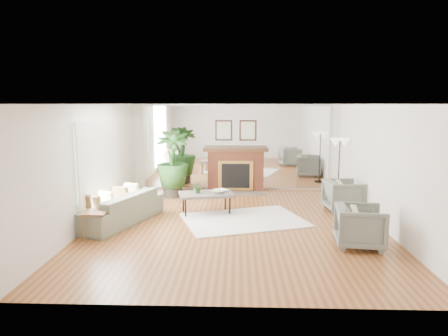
{
  "coord_description": "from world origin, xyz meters",
  "views": [
    {
      "loc": [
        0.06,
        -8.14,
        2.5
      ],
      "look_at": [
        -0.25,
        0.6,
        1.1
      ],
      "focal_mm": 32.0,
      "sensor_mm": 36.0,
      "label": 1
    }
  ],
  "objects_px": {
    "armchair_front": "(360,226)",
    "side_table": "(95,216)",
    "potted_ficus": "(172,161)",
    "sofa": "(119,208)",
    "coffee_table": "(206,195)",
    "armchair_back": "(343,195)",
    "floor_lamp": "(340,148)",
    "fireplace": "(236,168)"
  },
  "relations": [
    {
      "from": "floor_lamp",
      "to": "sofa",
      "type": "bearing_deg",
      "value": -156.39
    },
    {
      "from": "armchair_back",
      "to": "coffee_table",
      "type": "bearing_deg",
      "value": 90.3
    },
    {
      "from": "floor_lamp",
      "to": "armchair_back",
      "type": "bearing_deg",
      "value": -97.67
    },
    {
      "from": "coffee_table",
      "to": "floor_lamp",
      "type": "bearing_deg",
      "value": 23.07
    },
    {
      "from": "armchair_back",
      "to": "armchair_front",
      "type": "distance_m",
      "value": 2.46
    },
    {
      "from": "armchair_front",
      "to": "floor_lamp",
      "type": "bearing_deg",
      "value": -0.48
    },
    {
      "from": "side_table",
      "to": "armchair_front",
      "type": "bearing_deg",
      "value": -3.85
    },
    {
      "from": "fireplace",
      "to": "coffee_table",
      "type": "bearing_deg",
      "value": -105.11
    },
    {
      "from": "potted_ficus",
      "to": "sofa",
      "type": "bearing_deg",
      "value": -106.3
    },
    {
      "from": "armchair_back",
      "to": "side_table",
      "type": "distance_m",
      "value": 5.59
    },
    {
      "from": "armchair_front",
      "to": "fireplace",
      "type": "bearing_deg",
      "value": 33.27
    },
    {
      "from": "sofa",
      "to": "armchair_front",
      "type": "height_order",
      "value": "armchair_front"
    },
    {
      "from": "coffee_table",
      "to": "potted_ficus",
      "type": "bearing_deg",
      "value": 121.58
    },
    {
      "from": "fireplace",
      "to": "coffee_table",
      "type": "height_order",
      "value": "fireplace"
    },
    {
      "from": "coffee_table",
      "to": "armchair_back",
      "type": "bearing_deg",
      "value": 6.2
    },
    {
      "from": "fireplace",
      "to": "armchair_front",
      "type": "distance_m",
      "value": 5.07
    },
    {
      "from": "fireplace",
      "to": "floor_lamp",
      "type": "relative_size",
      "value": 1.26
    },
    {
      "from": "coffee_table",
      "to": "floor_lamp",
      "type": "xyz_separation_m",
      "value": [
        3.36,
        1.43,
        0.95
      ]
    },
    {
      "from": "armchair_back",
      "to": "side_table",
      "type": "xyz_separation_m",
      "value": [
        -5.18,
        -2.11,
        0.06
      ]
    },
    {
      "from": "fireplace",
      "to": "armchair_back",
      "type": "height_order",
      "value": "fireplace"
    },
    {
      "from": "fireplace",
      "to": "sofa",
      "type": "bearing_deg",
      "value": -126.75
    },
    {
      "from": "armchair_back",
      "to": "potted_ficus",
      "type": "bearing_deg",
      "value": 66.49
    },
    {
      "from": "coffee_table",
      "to": "sofa",
      "type": "height_order",
      "value": "sofa"
    },
    {
      "from": "sofa",
      "to": "armchair_back",
      "type": "distance_m",
      "value": 5.14
    },
    {
      "from": "armchair_back",
      "to": "side_table",
      "type": "bearing_deg",
      "value": 106.31
    },
    {
      "from": "armchair_back",
      "to": "armchair_front",
      "type": "height_order",
      "value": "armchair_front"
    },
    {
      "from": "fireplace",
      "to": "armchair_front",
      "type": "relative_size",
      "value": 2.51
    },
    {
      "from": "armchair_back",
      "to": "potted_ficus",
      "type": "height_order",
      "value": "potted_ficus"
    },
    {
      "from": "armchair_back",
      "to": "sofa",
      "type": "bearing_deg",
      "value": 97.24
    },
    {
      "from": "armchair_front",
      "to": "armchair_back",
      "type": "bearing_deg",
      "value": -0.52
    },
    {
      "from": "coffee_table",
      "to": "floor_lamp",
      "type": "height_order",
      "value": "floor_lamp"
    },
    {
      "from": "coffee_table",
      "to": "side_table",
      "type": "bearing_deg",
      "value": -137.99
    },
    {
      "from": "sofa",
      "to": "side_table",
      "type": "relative_size",
      "value": 4.37
    },
    {
      "from": "side_table",
      "to": "coffee_table",
      "type": "bearing_deg",
      "value": 42.01
    },
    {
      "from": "armchair_back",
      "to": "floor_lamp",
      "type": "relative_size",
      "value": 0.5
    },
    {
      "from": "fireplace",
      "to": "sofa",
      "type": "distance_m",
      "value": 4.11
    },
    {
      "from": "potted_ficus",
      "to": "floor_lamp",
      "type": "bearing_deg",
      "value": -3.52
    },
    {
      "from": "coffee_table",
      "to": "sofa",
      "type": "xyz_separation_m",
      "value": [
        -1.79,
        -0.82,
        -0.12
      ]
    },
    {
      "from": "armchair_front",
      "to": "potted_ficus",
      "type": "height_order",
      "value": "potted_ficus"
    },
    {
      "from": "armchair_front",
      "to": "side_table",
      "type": "distance_m",
      "value": 4.86
    },
    {
      "from": "fireplace",
      "to": "armchair_back",
      "type": "relative_size",
      "value": 2.53
    },
    {
      "from": "sofa",
      "to": "coffee_table",
      "type": "bearing_deg",
      "value": 134.71
    }
  ]
}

